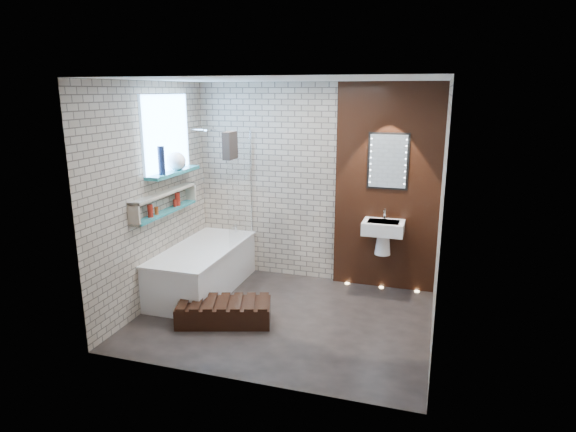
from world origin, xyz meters
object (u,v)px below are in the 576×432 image
(led_mirror, at_px, (388,161))
(bath_screen, at_px, (240,188))
(washbasin, at_px, (383,232))
(bathtub, at_px, (203,269))
(walnut_step, at_px, (224,312))

(led_mirror, bearing_deg, bath_screen, -169.34)
(washbasin, bearing_deg, led_mirror, 90.00)
(bathtub, distance_m, washbasin, 2.32)
(bath_screen, xyz_separation_m, led_mirror, (1.82, 0.34, 0.37))
(washbasin, height_order, walnut_step, washbasin)
(bath_screen, distance_m, led_mirror, 1.89)
(washbasin, distance_m, walnut_step, 2.18)
(walnut_step, bearing_deg, bathtub, 129.80)
(washbasin, relative_size, led_mirror, 0.83)
(washbasin, relative_size, walnut_step, 0.57)
(bathtub, relative_size, bath_screen, 1.24)
(led_mirror, distance_m, walnut_step, 2.67)
(bath_screen, height_order, washbasin, bath_screen)
(bath_screen, xyz_separation_m, washbasin, (1.82, 0.18, -0.49))
(bathtub, xyz_separation_m, led_mirror, (2.17, 0.78, 1.36))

